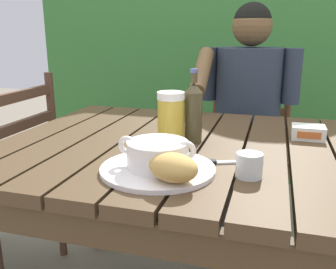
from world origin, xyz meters
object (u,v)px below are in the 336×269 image
object	(u,v)px
beer_glass	(171,118)
chair_near_diner	(247,143)
butter_tub	(308,132)
person_eating	(246,109)
bread_roll	(173,167)
beer_bottle	(193,112)
table_knife	(215,162)
soup_bowl	(156,153)
serving_plate	(156,169)
water_glass_small	(249,165)

from	to	relation	value
beer_glass	chair_near_diner	bearing A→B (deg)	79.22
beer_glass	butter_tub	size ratio (longest dim) A/B	1.58
person_eating	beer_glass	world-z (taller)	person_eating
chair_near_diner	butter_tub	distance (m)	0.84
bread_roll	beer_bottle	xyz separation A→B (m)	(-0.03, 0.36, 0.05)
butter_tub	table_knife	bearing A→B (deg)	-128.38
person_eating	soup_bowl	bearing A→B (deg)	-98.60
chair_near_diner	soup_bowl	size ratio (longest dim) A/B	4.74
chair_near_diner	serving_plate	bearing A→B (deg)	-97.30
table_knife	beer_bottle	bearing A→B (deg)	119.08
bread_roll	beer_glass	world-z (taller)	beer_glass
beer_glass	beer_bottle	distance (m)	0.08
serving_plate	table_knife	xyz separation A→B (m)	(0.14, 0.10, -0.00)
soup_bowl	butter_tub	bearing A→B (deg)	46.93
soup_bowl	person_eating	bearing A→B (deg)	81.40
butter_tub	person_eating	bearing A→B (deg)	113.84
water_glass_small	bread_roll	bearing A→B (deg)	-147.77
bread_roll	beer_glass	size ratio (longest dim) A/B	0.86
serving_plate	water_glass_small	world-z (taller)	water_glass_small
soup_bowl	water_glass_small	xyz separation A→B (m)	(0.23, 0.03, -0.02)
person_eating	beer_glass	size ratio (longest dim) A/B	7.35
chair_near_diner	beer_bottle	size ratio (longest dim) A/B	4.18
butter_tub	table_knife	xyz separation A→B (m)	(-0.26, -0.33, -0.02)
person_eating	bread_roll	distance (m)	1.06
chair_near_diner	bread_roll	distance (m)	1.29
person_eating	beer_bottle	distance (m)	0.72
serving_plate	bread_roll	xyz separation A→B (m)	(0.07, -0.08, 0.04)
beer_glass	water_glass_small	distance (m)	0.34
bread_roll	serving_plate	bearing A→B (deg)	130.60
water_glass_small	butter_tub	size ratio (longest dim) A/B	0.63
bread_roll	table_knife	xyz separation A→B (m)	(0.07, 0.17, -0.04)
chair_near_diner	butter_tub	xyz separation A→B (m)	(0.24, -0.75, 0.28)
bread_roll	water_glass_small	world-z (taller)	bread_roll
serving_plate	table_knife	size ratio (longest dim) A/B	1.92
soup_bowl	bread_roll	size ratio (longest dim) A/B	1.44
beer_glass	bread_roll	bearing A→B (deg)	-73.10
table_knife	chair_near_diner	bearing A→B (deg)	89.21
chair_near_diner	soup_bowl	distance (m)	1.22
person_eating	butter_tub	distance (m)	0.61
beer_glass	table_knife	bearing A→B (deg)	-40.44
bread_roll	beer_glass	bearing A→B (deg)	106.90
person_eating	serving_plate	xyz separation A→B (m)	(-0.15, -0.98, 0.03)
soup_bowl	beer_glass	bearing A→B (deg)	96.90
person_eating	table_knife	distance (m)	0.88
chair_near_diner	beer_bottle	world-z (taller)	chair_near_diner
beer_bottle	serving_plate	bearing A→B (deg)	-96.93
person_eating	water_glass_small	world-z (taller)	person_eating
soup_bowl	table_knife	size ratio (longest dim) A/B	1.34
chair_near_diner	table_knife	distance (m)	1.11
beer_bottle	person_eating	bearing A→B (deg)	80.74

